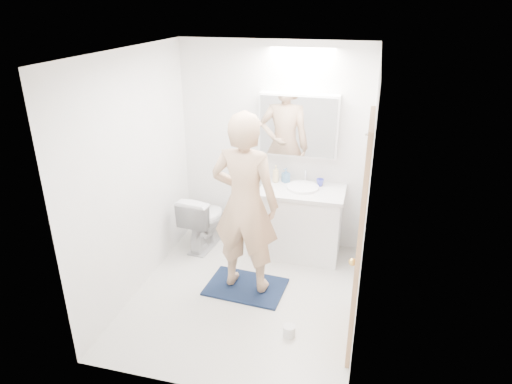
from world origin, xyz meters
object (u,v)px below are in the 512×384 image
(toilet, at_px, (204,220))
(person, at_px, (245,204))
(toothbrush_cup, at_px, (320,182))
(soap_bottle_b, at_px, (286,175))
(soap_bottle_a, at_px, (276,174))
(toilet_paper_roll, at_px, (289,331))
(medicine_cabinet, at_px, (299,125))
(vanity_cabinet, at_px, (301,224))

(toilet, height_order, person, person)
(person, bearing_deg, toilet, -41.13)
(person, relative_size, toothbrush_cup, 20.70)
(person, xyz_separation_m, soap_bottle_b, (0.20, 1.02, -0.06))
(toilet, distance_m, person, 1.20)
(person, height_order, soap_bottle_a, person)
(person, relative_size, toilet_paper_roll, 16.71)
(medicine_cabinet, relative_size, toilet_paper_roll, 8.00)
(toilet, distance_m, soap_bottle_a, 1.03)
(medicine_cabinet, relative_size, toilet, 1.26)
(medicine_cabinet, bearing_deg, toothbrush_cup, -10.16)
(vanity_cabinet, relative_size, soap_bottle_a, 4.40)
(toilet, xyz_separation_m, soap_bottle_a, (0.81, 0.27, 0.57))
(toilet, relative_size, toothbrush_cup, 7.85)
(toilet, bearing_deg, vanity_cabinet, -167.59)
(medicine_cabinet, distance_m, soap_bottle_b, 0.61)
(toilet, bearing_deg, toilet_paper_roll, 140.89)
(vanity_cabinet, relative_size, person, 0.49)
(toilet, distance_m, soap_bottle_b, 1.12)
(vanity_cabinet, height_order, toothbrush_cup, toothbrush_cup)
(soap_bottle_a, height_order, toothbrush_cup, soap_bottle_a)
(medicine_cabinet, distance_m, person, 1.23)
(soap_bottle_a, bearing_deg, soap_bottle_b, 14.85)
(toilet, xyz_separation_m, toothbrush_cup, (1.33, 0.28, 0.51))
(person, distance_m, toilet_paper_roll, 1.24)
(medicine_cabinet, relative_size, toothbrush_cup, 9.91)
(toilet, bearing_deg, soap_bottle_b, -155.63)
(medicine_cabinet, relative_size, person, 0.48)
(vanity_cabinet, xyz_separation_m, soap_bottle_b, (-0.23, 0.18, 0.51))
(soap_bottle_a, xyz_separation_m, soap_bottle_b, (0.11, 0.03, -0.02))
(soap_bottle_b, bearing_deg, toilet, -162.34)
(toilet, xyz_separation_m, person, (0.72, -0.73, 0.62))
(soap_bottle_a, height_order, soap_bottle_b, soap_bottle_a)
(toothbrush_cup, xyz_separation_m, toilet_paper_roll, (-0.03, -1.61, -0.81))
(soap_bottle_b, xyz_separation_m, toothbrush_cup, (0.40, -0.02, -0.04))
(person, bearing_deg, vanity_cabinet, -112.87)
(vanity_cabinet, height_order, soap_bottle_a, soap_bottle_a)
(soap_bottle_b, bearing_deg, vanity_cabinet, -38.60)
(toilet_paper_roll, bearing_deg, medicine_cabinet, 98.43)
(medicine_cabinet, distance_m, toilet_paper_roll, 2.22)
(medicine_cabinet, height_order, toilet, medicine_cabinet)
(person, bearing_deg, soap_bottle_b, -97.16)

